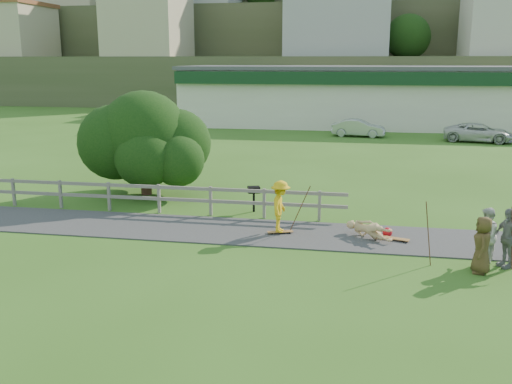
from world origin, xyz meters
TOP-DOWN VIEW (x-y plane):
  - ground at (0.00, 0.00)m, footprint 260.00×260.00m
  - path at (0.00, 1.50)m, footprint 34.00×3.00m
  - fence at (-4.62, 3.30)m, footprint 15.05×0.10m
  - strip_mall at (4.00, 34.94)m, footprint 32.50×10.75m
  - hillside at (0.00, 91.31)m, footprint 220.00×67.00m
  - skater_rider at (0.86, 1.43)m, footprint 0.64×1.11m
  - skater_fallen at (3.72, 1.46)m, footprint 1.43×1.56m
  - spectator_a at (6.92, -0.17)m, footprint 0.84×0.94m
  - spectator_b at (7.43, -0.43)m, footprint 0.78×1.07m
  - spectator_c at (6.66, -1.02)m, footprint 0.58×0.82m
  - car_silver at (3.16, 26.86)m, footprint 4.07×1.81m
  - car_white at (11.48, 25.49)m, footprint 5.06×3.08m
  - tree at (-5.60, 6.13)m, footprint 6.01×6.01m
  - bbq at (-0.54, 4.13)m, footprint 0.53×0.46m
  - longboard_rider at (0.86, 1.43)m, footprint 0.87×0.48m
  - longboard_fallen at (4.52, 1.36)m, footprint 0.98×0.52m
  - helmet at (4.32, 1.81)m, footprint 0.32×0.32m
  - pole_rider at (1.46, 1.83)m, footprint 0.03×0.03m
  - pole_spec_left at (5.30, -0.68)m, footprint 0.03×0.03m
  - pole_spec_right at (7.51, -0.60)m, footprint 0.03×0.03m

SIDE VIEW (x-z plane):
  - ground at x=0.00m, z-range 0.00..0.00m
  - path at x=0.00m, z-range 0.00..0.04m
  - longboard_rider at x=0.86m, z-range 0.00..0.09m
  - longboard_fallen at x=4.52m, z-range 0.00..0.11m
  - helmet at x=4.32m, z-range 0.00..0.32m
  - skater_fallen at x=3.72m, z-range 0.00..0.62m
  - bbq at x=-0.54m, z-range 0.00..0.97m
  - car_silver at x=3.16m, z-range 0.00..1.30m
  - car_white at x=11.48m, z-range 0.00..1.31m
  - fence at x=-4.62m, z-range 0.17..1.27m
  - spectator_c at x=6.66m, z-range 0.00..1.57m
  - spectator_a at x=6.92m, z-range 0.00..1.60m
  - spectator_b at x=7.43m, z-range 0.00..1.69m
  - skater_rider at x=0.86m, z-range 0.00..1.71m
  - pole_rider at x=1.46m, z-range 0.00..1.72m
  - pole_spec_right at x=7.51m, z-range 0.00..1.79m
  - pole_spec_left at x=5.30m, z-range 0.00..1.86m
  - tree at x=-5.60m, z-range 0.00..3.72m
  - strip_mall at x=4.00m, z-range 0.03..5.13m
  - hillside at x=0.00m, z-range -9.34..38.16m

